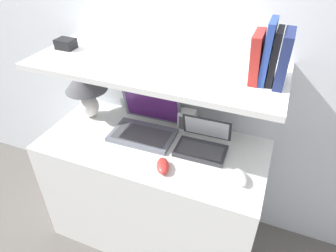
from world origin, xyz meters
TOP-DOWN VIEW (x-y plane):
  - wall_back at (0.00, 0.64)m, footprint 6.00×0.05m
  - desk at (0.00, 0.29)m, footprint 1.24×0.57m
  - back_riser at (0.00, 0.59)m, footprint 1.24×0.04m
  - shelf at (0.00, 0.36)m, footprint 1.24×0.52m
  - table_lamp at (-0.47, 0.40)m, footprint 0.25×0.25m
  - laptop_large at (-0.08, 0.37)m, footprint 0.36×0.29m
  - laptop_small at (0.27, 0.35)m, footprint 0.27×0.22m
  - computer_mouse at (0.13, 0.13)m, footprint 0.11×0.13m
  - second_mouse at (0.50, 0.19)m, footprint 0.11×0.13m
  - router_box at (0.13, 0.50)m, footprint 0.09×0.08m
  - book_navy at (0.57, 0.36)m, footprint 0.04×0.16m
  - book_black at (0.53, 0.36)m, footprint 0.02×0.13m
  - book_blue at (0.50, 0.36)m, footprint 0.03×0.14m
  - book_red at (0.46, 0.36)m, footprint 0.05×0.15m
  - shelf_gadget at (-0.52, 0.36)m, footprint 0.10×0.08m

SIDE VIEW (x-z plane):
  - desk at x=0.00m, z-range 0.00..0.75m
  - back_riser at x=0.00m, z-range 0.00..1.17m
  - computer_mouse at x=0.13m, z-range 0.75..0.79m
  - second_mouse at x=0.50m, z-range 0.75..0.79m
  - laptop_small at x=0.27m, z-range 0.70..0.86m
  - laptop_large at x=-0.08m, z-range 0.68..0.92m
  - router_box at x=0.13m, z-range 0.75..0.86m
  - table_lamp at x=-0.47m, z-range 0.81..1.14m
  - shelf at x=0.00m, z-range 1.17..1.19m
  - wall_back at x=0.00m, z-range 0.00..2.40m
  - shelf_gadget at x=-0.52m, z-range 1.19..1.25m
  - book_red at x=0.46m, z-range 1.19..1.40m
  - book_navy at x=0.57m, z-range 1.19..1.41m
  - book_black at x=0.53m, z-range 1.19..1.42m
  - book_blue at x=0.50m, z-range 1.19..1.45m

